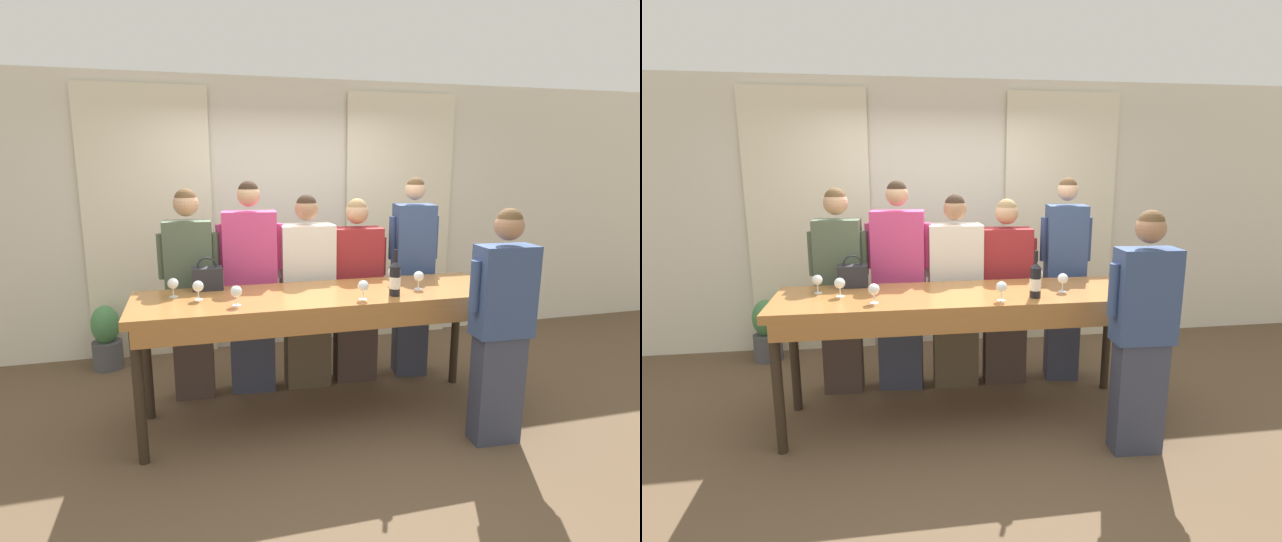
{
  "view_description": "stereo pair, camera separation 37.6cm",
  "coord_description": "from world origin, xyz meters",
  "views": [
    {
      "loc": [
        -0.92,
        -3.49,
        1.95
      ],
      "look_at": [
        0.0,
        0.08,
        1.15
      ],
      "focal_mm": 28.0,
      "sensor_mm": 36.0,
      "label": 1
    },
    {
      "loc": [
        -0.55,
        -3.56,
        1.95
      ],
      "look_at": [
        0.0,
        0.08,
        1.15
      ],
      "focal_mm": 28.0,
      "sensor_mm": 36.0,
      "label": 2
    }
  ],
  "objects": [
    {
      "name": "wine_glass_center_mid",
      "position": [
        0.23,
        -0.26,
        1.1
      ],
      "size": [
        0.08,
        0.08,
        0.14
      ],
      "color": "white",
      "rests_on": "tasting_bar"
    },
    {
      "name": "tasting_bar",
      "position": [
        0.0,
        -0.02,
        0.91
      ],
      "size": [
        2.77,
        0.78,
        1.0
      ],
      "color": "#9E6633",
      "rests_on": "ground_plane"
    },
    {
      "name": "wine_glass_front_mid",
      "position": [
        -0.65,
        -0.19,
        1.1
      ],
      "size": [
        0.08,
        0.08,
        0.14
      ],
      "color": "white",
      "rests_on": "tasting_bar"
    },
    {
      "name": "guest_olive_jacket",
      "position": [
        -0.96,
        0.62,
        0.92
      ],
      "size": [
        0.49,
        0.24,
        1.76
      ],
      "color": "#473833",
      "rests_on": "ground_plane"
    },
    {
      "name": "host_pouring",
      "position": [
        1.1,
        -0.64,
        0.86
      ],
      "size": [
        0.51,
        0.23,
        1.67
      ],
      "color": "#383D51",
      "rests_on": "ground_plane"
    },
    {
      "name": "wall_back",
      "position": [
        0.0,
        1.76,
        1.4
      ],
      "size": [
        12.0,
        0.06,
        2.8
      ],
      "color": "silver",
      "rests_on": "ground_plane"
    },
    {
      "name": "potted_plant",
      "position": [
        -1.78,
        1.44,
        0.3
      ],
      "size": [
        0.28,
        0.28,
        0.63
      ],
      "color": "#4C4C51",
      "rests_on": "ground_plane"
    },
    {
      "name": "wine_glass_center_left",
      "position": [
        0.61,
        0.11,
        1.1
      ],
      "size": [
        0.08,
        0.08,
        0.14
      ],
      "color": "white",
      "rests_on": "tasting_bar"
    },
    {
      "name": "guest_navy_coat",
      "position": [
        1.01,
        0.62,
        0.94
      ],
      "size": [
        0.46,
        0.33,
        1.83
      ],
      "color": "#383D51",
      "rests_on": "ground_plane"
    },
    {
      "name": "wine_glass_front_left",
      "position": [
        -1.07,
        0.15,
        1.1
      ],
      "size": [
        0.08,
        0.08,
        0.14
      ],
      "color": "white",
      "rests_on": "tasting_bar"
    },
    {
      "name": "guest_striped_shirt",
      "position": [
        0.47,
        0.62,
        0.84
      ],
      "size": [
        0.55,
        0.26,
        1.66
      ],
      "color": "#473833",
      "rests_on": "ground_plane"
    },
    {
      "name": "wine_bottle",
      "position": [
        0.49,
        -0.21,
        1.13
      ],
      "size": [
        0.08,
        0.08,
        0.34
      ],
      "color": "black",
      "rests_on": "tasting_bar"
    },
    {
      "name": "curtain_panel_right",
      "position": [
        1.33,
        1.7,
        1.34
      ],
      "size": [
        1.23,
        0.03,
        2.69
      ],
      "color": "#EFE5C6",
      "rests_on": "ground_plane"
    },
    {
      "name": "guest_pink_top",
      "position": [
        -0.46,
        0.62,
        0.93
      ],
      "size": [
        0.56,
        0.27,
        1.82
      ],
      "color": "#383D51",
      "rests_on": "ground_plane"
    },
    {
      "name": "wine_glass_front_right",
      "position": [
        0.74,
        -0.07,
        1.1
      ],
      "size": [
        0.08,
        0.08,
        0.14
      ],
      "color": "white",
      "rests_on": "tasting_bar"
    },
    {
      "name": "wine_glass_center_right",
      "position": [
        -0.9,
        0.02,
        1.1
      ],
      "size": [
        0.08,
        0.08,
        0.14
      ],
      "color": "white",
      "rests_on": "tasting_bar"
    },
    {
      "name": "curtain_panel_left",
      "position": [
        -1.33,
        1.7,
        1.34
      ],
      "size": [
        1.23,
        0.03,
        2.69
      ],
      "color": "#EFE5C6",
      "rests_on": "ground_plane"
    },
    {
      "name": "guest_cream_sweater",
      "position": [
        0.02,
        0.62,
        0.85
      ],
      "size": [
        0.57,
        0.28,
        1.7
      ],
      "color": "brown",
      "rests_on": "ground_plane"
    },
    {
      "name": "handbag",
      "position": [
        -0.83,
        0.32,
        1.09
      ],
      "size": [
        0.23,
        0.14,
        0.25
      ],
      "color": "#232328",
      "rests_on": "tasting_bar"
    },
    {
      "name": "ground_plane",
      "position": [
        0.0,
        0.0,
        0.0
      ],
      "size": [
        18.0,
        18.0,
        0.0
      ],
      "primitive_type": "plane",
      "color": "brown"
    }
  ]
}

